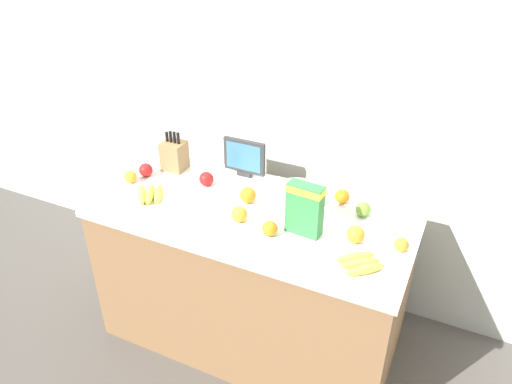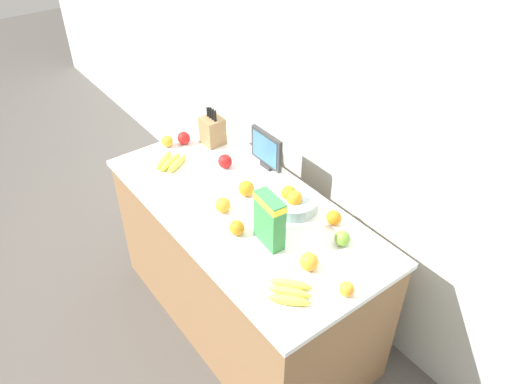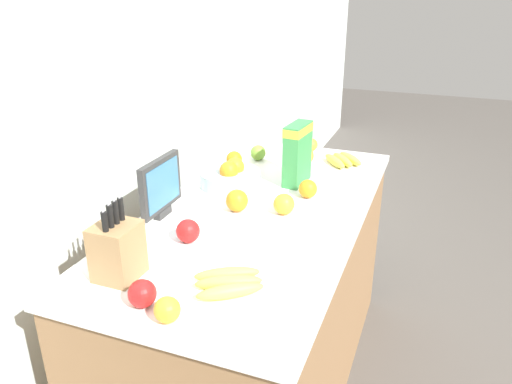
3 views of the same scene
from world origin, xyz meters
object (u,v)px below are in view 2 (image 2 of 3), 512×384
(orange_mid_right, at_px, (223,205))
(apple_by_knife_block, at_px, (184,138))
(fruit_bowl, at_px, (293,201))
(orange_near_bowl, at_px, (334,218))
(small_monitor, at_px, (266,150))
(orange_back_center, at_px, (309,262))
(cereal_box, at_px, (269,218))
(knife_block, at_px, (212,130))
(orange_by_cereal, at_px, (167,141))
(orange_mid_left, at_px, (246,188))
(apple_leftmost, at_px, (342,238))
(banana_bunch_right, at_px, (170,162))
(apple_near_bananas, at_px, (225,161))
(banana_bunch_left, at_px, (290,292))
(orange_front_center, at_px, (237,228))
(orange_front_left, at_px, (347,289))

(orange_mid_right, bearing_deg, apple_by_knife_block, 165.63)
(fruit_bowl, distance_m, orange_near_bowl, 0.24)
(small_monitor, bearing_deg, orange_back_center, -24.57)
(fruit_bowl, bearing_deg, cereal_box, -62.92)
(knife_block, bearing_deg, orange_near_bowl, 3.35)
(knife_block, xyz_separation_m, orange_by_cereal, (-0.14, -0.25, -0.06))
(knife_block, distance_m, orange_mid_left, 0.58)
(cereal_box, distance_m, orange_near_bowl, 0.37)
(cereal_box, height_order, apple_leftmost, cereal_box)
(banana_bunch_right, bearing_deg, fruit_bowl, 23.27)
(knife_block, distance_m, apple_near_bananas, 0.29)
(apple_by_knife_block, relative_size, orange_by_cereal, 1.11)
(knife_block, xyz_separation_m, orange_mid_left, (0.56, -0.15, -0.05))
(cereal_box, height_order, banana_bunch_left, cereal_box)
(fruit_bowl, relative_size, orange_mid_right, 3.23)
(apple_by_knife_block, bearing_deg, banana_bunch_right, -49.39)
(orange_front_center, distance_m, orange_near_bowl, 0.49)
(knife_block, relative_size, banana_bunch_right, 1.24)
(orange_mid_left, xyz_separation_m, orange_near_bowl, (0.46, 0.21, -0.01))
(fruit_bowl, height_order, orange_near_bowl, fruit_bowl)
(fruit_bowl, height_order, apple_by_knife_block, fruit_bowl)
(orange_front_center, bearing_deg, apple_leftmost, 44.50)
(banana_bunch_right, xyz_separation_m, orange_mid_right, (0.55, 0.01, 0.02))
(banana_bunch_right, relative_size, orange_by_cereal, 3.23)
(fruit_bowl, xyz_separation_m, orange_front_left, (0.60, -0.20, -0.01))
(orange_mid_left, height_order, orange_mid_right, orange_mid_left)
(knife_block, distance_m, small_monitor, 0.43)
(banana_bunch_left, relative_size, orange_mid_right, 2.81)
(fruit_bowl, distance_m, orange_mid_right, 0.37)
(apple_leftmost, relative_size, orange_mid_left, 0.88)
(cereal_box, bearing_deg, banana_bunch_right, -170.99)
(banana_bunch_right, height_order, orange_front_center, orange_front_center)
(apple_leftmost, bearing_deg, small_monitor, 171.38)
(apple_by_knife_block, bearing_deg, fruit_bowl, 8.15)
(banana_bunch_right, relative_size, apple_by_knife_block, 2.91)
(orange_mid_left, relative_size, orange_by_cereal, 1.22)
(banana_bunch_left, height_order, apple_by_knife_block, apple_by_knife_block)
(banana_bunch_right, bearing_deg, orange_mid_left, 20.39)
(banana_bunch_right, xyz_separation_m, apple_near_bananas, (0.21, 0.25, 0.02))
(apple_leftmost, distance_m, orange_front_left, 0.32)
(knife_block, xyz_separation_m, apple_near_bananas, (0.27, -0.09, -0.05))
(orange_front_center, height_order, orange_mid_left, orange_mid_left)
(knife_block, distance_m, orange_by_cereal, 0.29)
(apple_near_bananas, distance_m, orange_mid_right, 0.41)
(small_monitor, distance_m, orange_front_left, 1.03)
(cereal_box, relative_size, apple_by_knife_block, 3.37)
(cereal_box, relative_size, apple_leftmost, 3.48)
(orange_front_left, bearing_deg, apple_near_bananas, 173.39)
(fruit_bowl, relative_size, banana_bunch_right, 1.15)
(apple_leftmost, xyz_separation_m, orange_by_cereal, (-1.30, -0.24, -0.00))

